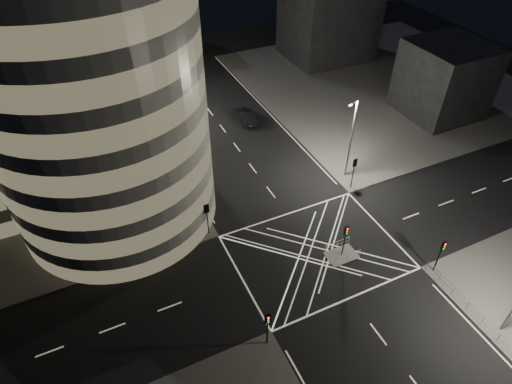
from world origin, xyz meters
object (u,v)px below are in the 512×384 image
central_island (341,255)px  traffic_signal_fr (354,168)px  traffic_signal_fl (207,214)px  sedan (245,116)px  street_lamp_left_near (182,166)px  traffic_signal_island (345,235)px  street_lamp_left_far (140,91)px  traffic_signal_nr (441,251)px  street_lamp_right_far (351,137)px  traffic_signal_nl (267,324)px

central_island → traffic_signal_fr: traffic_signal_fr is taller
central_island → traffic_signal_fl: 13.91m
sedan → street_lamp_left_near: bearing=46.0°
traffic_signal_fl → traffic_signal_fr: same height
traffic_signal_island → street_lamp_left_far: street_lamp_left_far is taller
traffic_signal_nr → traffic_signal_fl: bearing=142.3°
traffic_signal_fl → street_lamp_right_far: 18.55m
traffic_signal_nr → street_lamp_right_far: street_lamp_right_far is taller
traffic_signal_island → street_lamp_right_far: size_ratio=0.40×
central_island → street_lamp_right_far: bearing=54.7°
traffic_signal_fr → street_lamp_left_far: size_ratio=0.40×
traffic_signal_island → sedan: size_ratio=0.80×
traffic_signal_fr → street_lamp_right_far: street_lamp_right_far is taller
traffic_signal_fr → traffic_signal_nr: (0.00, -13.60, 0.00)m
traffic_signal_nr → street_lamp_left_far: street_lamp_left_far is taller
traffic_signal_fl → traffic_signal_nr: same height
traffic_signal_nl → traffic_signal_fl: bearing=90.0°
street_lamp_left_far → street_lamp_right_far: bearing=-48.1°
traffic_signal_fr → sedan: (-5.12, 18.72, -2.09)m
street_lamp_left_far → sedan: 14.64m
traffic_signal_nl → central_island: bearing=26.1°
traffic_signal_nl → sedan: 34.71m
traffic_signal_nr → traffic_signal_island: (-6.80, 5.30, 0.00)m
traffic_signal_nl → street_lamp_right_far: (18.24, 15.80, 2.63)m
traffic_signal_nl → traffic_signal_nr: same height
sedan → traffic_signal_fl: bearing=56.4°
traffic_signal_nl → street_lamp_right_far: street_lamp_right_far is taller
traffic_signal_nl → traffic_signal_fr: bearing=37.7°
traffic_signal_nr → sedan: 32.79m
street_lamp_left_near → street_lamp_left_far: same height
street_lamp_left_far → traffic_signal_nl: bearing=-89.0°
traffic_signal_nl → street_lamp_left_far: size_ratio=0.40×
traffic_signal_nl → sedan: traffic_signal_nl is taller
traffic_signal_nl → sedan: size_ratio=0.80×
traffic_signal_fr → street_lamp_left_near: size_ratio=0.40×
traffic_signal_island → street_lamp_left_far: size_ratio=0.40×
traffic_signal_nr → sedan: bearing=99.0°
traffic_signal_island → central_island: bearing=0.0°
central_island → traffic_signal_island: bearing=0.0°
traffic_signal_nl → sedan: (12.48, 32.32, -2.09)m
street_lamp_right_far → sedan: size_ratio=2.00×
traffic_signal_fr → street_lamp_right_far: size_ratio=0.40×
central_island → traffic_signal_fr: (6.80, 8.30, 2.84)m
traffic_signal_nr → street_lamp_left_far: bearing=116.4°
street_lamp_left_near → sedan: size_ratio=2.00×
traffic_signal_fr → street_lamp_left_near: (-18.24, 5.20, 2.63)m
traffic_signal_nl → traffic_signal_island: 12.03m
street_lamp_left_near → street_lamp_left_far: (0.00, 18.00, 0.00)m
traffic_signal_fl → sedan: traffic_signal_fl is taller
traffic_signal_island → street_lamp_right_far: (7.44, 10.50, 2.63)m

